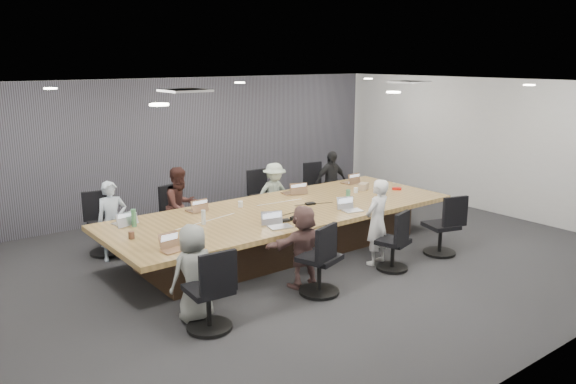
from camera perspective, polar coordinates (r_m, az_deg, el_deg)
floor at (r=9.21m, az=1.53°, el=-6.83°), size 10.00×8.00×0.00m
ceiling at (r=8.65m, az=1.64°, el=10.85°), size 10.00×8.00×0.00m
wall_back at (r=12.15m, az=-10.43°, el=4.75°), size 10.00×0.00×2.80m
wall_front at (r=6.34m, az=25.05°, el=-4.26°), size 10.00×0.00×2.80m
wall_right at (r=12.54m, az=19.68°, el=4.45°), size 0.00×8.00×2.80m
curtain at (r=12.07m, az=-10.25°, el=4.70°), size 9.80×0.04×2.80m
conference_table at (r=9.45m, az=-0.37°, el=-3.71°), size 6.00×2.20×0.74m
chair_0 at (r=9.80m, az=-18.06°, el=-3.55°), size 0.68×0.68×0.88m
chair_1 at (r=10.25m, az=-11.64°, el=-2.80°), size 0.59×0.59×0.74m
chair_2 at (r=11.22m, az=-2.44°, el=-0.88°), size 0.61×0.61×0.83m
chair_3 at (r=12.09m, az=3.25°, el=0.09°), size 0.62×0.62×0.80m
chair_4 at (r=6.86m, az=-8.09°, el=-10.40°), size 0.63×0.63×0.87m
chair_5 at (r=7.79m, az=3.21°, el=-7.29°), size 0.74×0.74×0.87m
chair_6 at (r=8.79m, az=10.61°, el=-5.45°), size 0.63×0.63×0.76m
chair_7 at (r=9.64m, az=15.25°, el=-3.77°), size 0.70×0.70×0.83m
person_0 at (r=9.42m, az=-17.43°, el=-2.84°), size 0.51×0.38×1.30m
laptop_0 at (r=8.89m, az=-16.23°, el=-3.04°), size 0.38×0.29×0.02m
person_1 at (r=9.86m, az=-10.83°, el=-1.46°), size 0.79×0.68×1.39m
laptop_1 at (r=9.38m, az=-9.33°, el=-1.83°), size 0.32×0.23×0.02m
person_2 at (r=10.89m, az=-1.39°, el=-0.24°), size 0.85×0.57×1.23m
laptop_2 at (r=10.43m, az=0.39°, el=-0.09°), size 0.39×0.30×0.02m
person_3 at (r=11.78m, az=4.38°, el=1.00°), size 0.80×0.39×1.32m
laptop_3 at (r=11.37m, az=6.23°, el=0.96°), size 0.32×0.23×0.02m
person_4 at (r=7.08m, az=-9.55°, el=-8.09°), size 0.62×0.41×1.23m
laptop_4 at (r=7.49m, az=-11.58°, el=-5.86°), size 0.30×0.23×0.02m
person_5 at (r=7.98m, az=1.58°, el=-5.50°), size 1.14×0.46×1.20m
laptop_5 at (r=8.35m, az=-0.79°, el=-3.56°), size 0.39×0.30×0.02m
person_6 at (r=8.93m, az=9.03°, el=-3.03°), size 0.55×0.41×1.37m
laptop_6 at (r=9.28m, az=6.59°, el=-1.90°), size 0.34×0.27×0.02m
bottle_green_left at (r=8.67m, az=-15.40°, el=-2.57°), size 0.10×0.10×0.26m
bottle_green_right at (r=9.63m, az=6.12°, el=-0.54°), size 0.09×0.09×0.27m
bottle_clear at (r=8.58m, az=-8.58°, el=-2.54°), size 0.07×0.07×0.22m
cup_white_far at (r=9.50m, az=-4.85°, el=-1.23°), size 0.08×0.08×0.10m
cup_white_near at (r=10.55m, az=6.92°, el=0.19°), size 0.08×0.08×0.10m
mug_brown at (r=8.13m, az=-15.62°, el=-4.23°), size 0.10×0.10×0.10m
mic_left at (r=8.65m, az=-0.39°, el=-2.91°), size 0.19×0.14×0.03m
mic_right at (r=9.65m, az=2.27°, el=-1.18°), size 0.18×0.14×0.03m
stapler at (r=8.74m, az=0.58°, el=-2.64°), size 0.16×0.09×0.06m
canvas_bag at (r=10.80m, az=7.66°, el=0.56°), size 0.28×0.24×0.13m
snack_packet at (r=10.94m, az=10.99°, el=0.35°), size 0.20×0.21×0.04m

